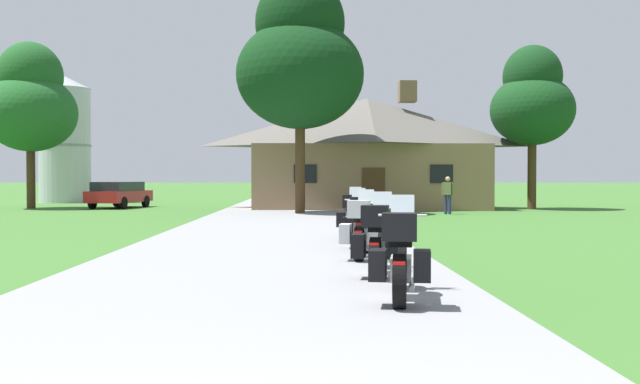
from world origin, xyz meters
The scene contains 14 objects.
ground_plane centered at (0.00, 20.00, 0.00)m, with size 500.00×500.00×0.00m, color #386628.
asphalt_driveway centered at (0.00, 18.00, 0.03)m, with size 6.40×80.00×0.06m, color gray.
motorcycle_blue_nearest_to_camera centered at (1.95, 6.65, 0.61)m, with size 0.94×2.07×1.30m.
motorcycle_blue_second_in_row centered at (1.91, 9.00, 0.61)m, with size 0.96×2.07×1.30m.
motorcycle_silver_third_in_row centered at (1.85, 11.35, 0.61)m, with size 0.95×2.07×1.30m.
motorcycle_orange_fourth_in_row centered at (1.99, 13.66, 0.61)m, with size 0.80×2.08×1.30m.
motorcycle_black_farthest_in_row centered at (2.00, 15.84, 0.61)m, with size 0.91×2.08×1.30m.
stone_lodge centered at (4.15, 35.22, 3.00)m, with size 12.49×6.99×6.72m.
bystander_olive_shirt_near_lodge centered at (7.14, 28.98, 0.93)m, with size 0.49×0.37×1.67m.
tree_by_lodge_front centered at (0.61, 29.16, 6.83)m, with size 5.64×5.64×10.54m.
tree_right_of_lodge centered at (12.49, 33.87, 5.58)m, with size 4.27×4.27×8.40m.
tree_left_far centered at (-13.57, 35.40, 5.59)m, with size 4.79×4.79×8.75m.
metal_silo_distant centered at (-14.89, 44.69, 4.15)m, with size 3.38×3.38×8.29m.
parked_red_suv_far_left centered at (-9.11, 35.98, 0.78)m, with size 2.66×4.86×1.40m.
Camera 1 is at (0.74, -2.04, 1.58)m, focal length 39.63 mm.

